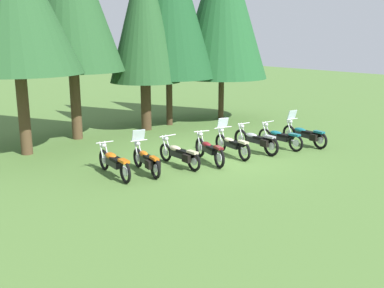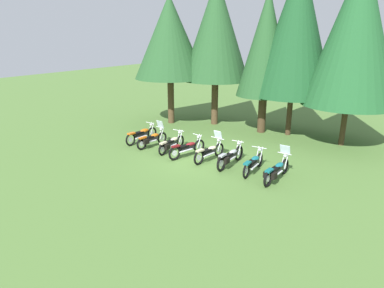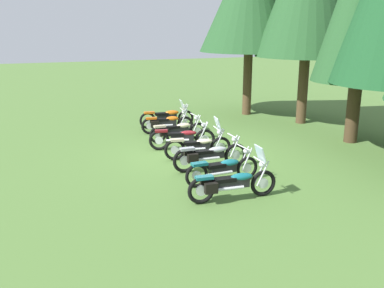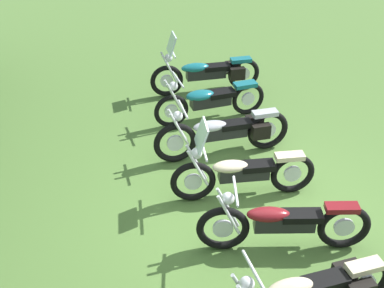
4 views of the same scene
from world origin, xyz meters
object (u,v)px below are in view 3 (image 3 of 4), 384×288
Objects in this scene: motorcycle_0 at (167,117)px; motorcycle_2 at (177,130)px; motorcycle_5 at (209,155)px; motorcycle_7 at (232,183)px; motorcycle_6 at (223,168)px; motorcycle_4 at (199,145)px; motorcycle_1 at (167,122)px; motorcycle_3 at (183,137)px.

motorcycle_0 is 1.05× the size of motorcycle_2.
motorcycle_5 is at bearing -94.61° from motorcycle_2.
motorcycle_7 is at bearing -98.59° from motorcycle_5.
motorcycle_5 reaches higher than motorcycle_6.
motorcycle_4 is at bearing -90.82° from motorcycle_0.
motorcycle_6 is at bearing -84.25° from motorcycle_1.
motorcycle_0 is at bearing 79.53° from motorcycle_1.
motorcycle_5 reaches higher than motorcycle_2.
motorcycle_2 is 1.16m from motorcycle_3.
motorcycle_7 reaches higher than motorcycle_1.
motorcycle_5 is (1.17, -0.11, 0.00)m from motorcycle_4.
motorcycle_2 is 2.36m from motorcycle_4.
motorcycle_2 is 1.00× the size of motorcycle_6.
motorcycle_1 is 0.88× the size of motorcycle_5.
motorcycle_4 is (2.36, 0.01, 0.02)m from motorcycle_2.
motorcycle_4 reaches higher than motorcycle_5.
motorcycle_1 reaches higher than motorcycle_5.
motorcycle_4 is 1.18m from motorcycle_5.
motorcycle_6 is 1.22m from motorcycle_7.
motorcycle_3 is 3.60m from motorcycle_6.
motorcycle_7 is (1.18, -0.28, 0.02)m from motorcycle_6.
motorcycle_4 is 1.00× the size of motorcycle_6.
motorcycle_2 is 4.76m from motorcycle_6.
motorcycle_2 is 0.98× the size of motorcycle_3.
motorcycle_0 is 5.90m from motorcycle_5.
motorcycle_5 is 1.07× the size of motorcycle_6.
motorcycle_3 is 1.02× the size of motorcycle_6.
motorcycle_0 is at bearing 92.89° from motorcycle_4.
motorcycle_7 is at bearing -86.20° from motorcycle_1.
motorcycle_1 is at bearing 88.53° from motorcycle_7.
motorcycle_7 is (2.40, -0.36, 0.00)m from motorcycle_5.
motorcycle_5 is at bearing 82.33° from motorcycle_6.
motorcycle_4 is at bearing -82.47° from motorcycle_1.
motorcycle_6 is at bearing -76.97° from motorcycle_3.
motorcycle_1 is at bearing 84.31° from motorcycle_6.
motorcycle_4 is 3.61m from motorcycle_7.
motorcycle_4 reaches higher than motorcycle_3.
motorcycle_2 is at bearing 95.55° from motorcycle_3.
motorcycle_4 reaches higher than motorcycle_0.
motorcycle_3 reaches higher than motorcycle_0.
motorcycle_4 reaches higher than motorcycle_1.
motorcycle_0 reaches higher than motorcycle_6.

